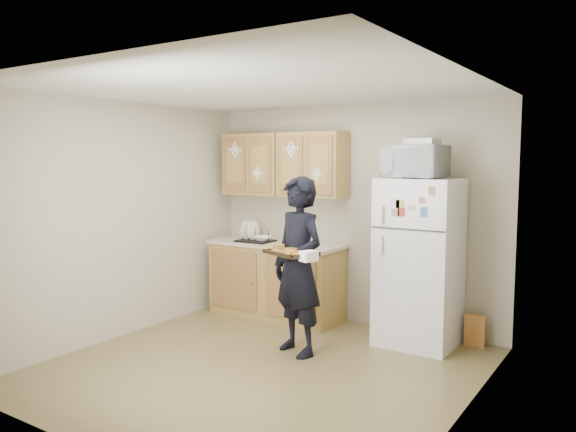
# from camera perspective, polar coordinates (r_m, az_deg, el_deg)

# --- Properties ---
(floor) EXTENTS (3.60, 3.60, 0.00)m
(floor) POSITION_cam_1_polar(r_m,az_deg,el_deg) (5.29, -2.76, -15.11)
(floor) COLOR brown
(floor) RESTS_ON ground
(ceiling) EXTENTS (3.60, 3.60, 0.00)m
(ceiling) POSITION_cam_1_polar(r_m,az_deg,el_deg) (4.99, -2.90, 12.83)
(ceiling) COLOR silver
(ceiling) RESTS_ON wall_back
(wall_back) EXTENTS (3.60, 0.04, 2.50)m
(wall_back) POSITION_cam_1_polar(r_m,az_deg,el_deg) (6.52, 6.53, 0.12)
(wall_back) COLOR #B0A78F
(wall_back) RESTS_ON floor
(wall_front) EXTENTS (3.60, 0.04, 2.50)m
(wall_front) POSITION_cam_1_polar(r_m,az_deg,el_deg) (3.71, -19.50, -4.43)
(wall_front) COLOR #B0A78F
(wall_front) RESTS_ON floor
(wall_left) EXTENTS (0.04, 3.60, 2.50)m
(wall_left) POSITION_cam_1_polar(r_m,az_deg,el_deg) (6.21, -16.36, -0.35)
(wall_left) COLOR #B0A78F
(wall_left) RESTS_ON floor
(wall_right) EXTENTS (0.04, 3.60, 2.50)m
(wall_right) POSITION_cam_1_polar(r_m,az_deg,el_deg) (4.20, 17.48, -3.21)
(wall_right) COLOR #B0A78F
(wall_right) RESTS_ON floor
(refrigerator) EXTENTS (0.75, 0.70, 1.70)m
(refrigerator) POSITION_cam_1_polar(r_m,az_deg,el_deg) (5.86, 13.18, -4.57)
(refrigerator) COLOR white
(refrigerator) RESTS_ON floor
(base_cabinet) EXTENTS (1.60, 0.60, 0.86)m
(base_cabinet) POSITION_cam_1_polar(r_m,az_deg,el_deg) (6.80, -1.22, -6.61)
(base_cabinet) COLOR olive
(base_cabinet) RESTS_ON floor
(countertop) EXTENTS (1.64, 0.64, 0.04)m
(countertop) POSITION_cam_1_polar(r_m,az_deg,el_deg) (6.72, -1.23, -2.86)
(countertop) COLOR beige
(countertop) RESTS_ON base_cabinet
(upper_cab_left) EXTENTS (0.80, 0.33, 0.75)m
(upper_cab_left) POSITION_cam_1_polar(r_m,az_deg,el_deg) (6.99, -3.33, 5.24)
(upper_cab_left) COLOR olive
(upper_cab_left) RESTS_ON wall_back
(upper_cab_right) EXTENTS (0.80, 0.33, 0.75)m
(upper_cab_right) POSITION_cam_1_polar(r_m,az_deg,el_deg) (6.53, 2.47, 5.21)
(upper_cab_right) COLOR olive
(upper_cab_right) RESTS_ON wall_back
(cereal_box) EXTENTS (0.20, 0.07, 0.32)m
(cereal_box) POSITION_cam_1_polar(r_m,az_deg,el_deg) (6.10, 18.46, -10.99)
(cereal_box) COLOR #DFB34E
(cereal_box) RESTS_ON floor
(person) EXTENTS (0.73, 0.60, 1.73)m
(person) POSITION_cam_1_polar(r_m,az_deg,el_deg) (5.43, 1.03, -5.10)
(person) COLOR black
(person) RESTS_ON floor
(baking_tray) EXTENTS (0.53, 0.46, 0.04)m
(baking_tray) POSITION_cam_1_polar(r_m,az_deg,el_deg) (5.11, 0.33, -3.82)
(baking_tray) COLOR black
(baking_tray) RESTS_ON person
(pizza_front_left) EXTENTS (0.15, 0.15, 0.02)m
(pizza_front_left) POSITION_cam_1_polar(r_m,az_deg,el_deg) (5.15, -1.03, -3.56)
(pizza_front_left) COLOR orange
(pizza_front_left) RESTS_ON baking_tray
(pizza_front_right) EXTENTS (0.15, 0.15, 0.02)m
(pizza_front_right) POSITION_cam_1_polar(r_m,az_deg,el_deg) (4.98, 0.36, -3.87)
(pizza_front_right) COLOR orange
(pizza_front_right) RESTS_ON baking_tray
(pizza_back_left) EXTENTS (0.15, 0.15, 0.02)m
(pizza_back_left) POSITION_cam_1_polar(r_m,az_deg,el_deg) (5.23, 0.29, -3.41)
(pizza_back_left) COLOR orange
(pizza_back_left) RESTS_ON baking_tray
(pizza_back_right) EXTENTS (0.15, 0.15, 0.02)m
(pizza_back_right) POSITION_cam_1_polar(r_m,az_deg,el_deg) (5.07, 1.71, -3.70)
(pizza_back_right) COLOR orange
(pizza_back_right) RESTS_ON baking_tray
(microwave) EXTENTS (0.63, 0.45, 0.33)m
(microwave) POSITION_cam_1_polar(r_m,az_deg,el_deg) (5.74, 12.73, 5.39)
(microwave) COLOR white
(microwave) RESTS_ON refrigerator
(foil_pan) EXTENTS (0.33, 0.25, 0.07)m
(foil_pan) POSITION_cam_1_polar(r_m,az_deg,el_deg) (5.75, 13.45, 7.33)
(foil_pan) COLOR silver
(foil_pan) RESTS_ON microwave
(dish_rack) EXTENTS (0.44, 0.33, 0.17)m
(dish_rack) POSITION_cam_1_polar(r_m,az_deg,el_deg) (6.77, -3.33, -1.91)
(dish_rack) COLOR black
(dish_rack) RESTS_ON countertop
(bowl) EXTENTS (0.25, 0.25, 0.05)m
(bowl) POSITION_cam_1_polar(r_m,az_deg,el_deg) (6.72, -2.60, -2.29)
(bowl) COLOR white
(bowl) RESTS_ON dish_rack
(soap_bottle) EXTENTS (0.11, 0.11, 0.21)m
(soap_bottle) POSITION_cam_1_polar(r_m,az_deg,el_deg) (6.39, 1.14, -2.17)
(soap_bottle) COLOR white
(soap_bottle) RESTS_ON countertop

